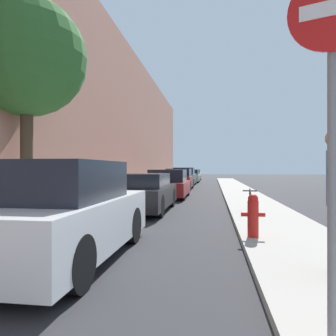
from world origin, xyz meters
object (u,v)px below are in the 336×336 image
(parked_car_black, at_px, (142,193))
(bicycle, at_px, (250,201))
(parked_car_champagne, at_px, (191,176))
(pedestrian, at_px, (336,191))
(parked_car_white, at_px, (65,214))
(traffic_sign_post, at_px, (333,76))
(parked_car_maroon, at_px, (179,180))
(parked_car_teal, at_px, (184,177))
(parked_car_red, at_px, (168,184))
(street_tree_near, at_px, (27,58))
(fire_hydrant, at_px, (253,215))
(parked_car_silver, at_px, (193,175))

(parked_car_black, xyz_separation_m, bicycle, (3.45, -0.70, -0.14))
(parked_car_champagne, distance_m, pedestrian, 27.77)
(parked_car_white, relative_size, traffic_sign_post, 1.32)
(parked_car_maroon, height_order, parked_car_champagne, parked_car_maroon)
(parked_car_teal, relative_size, traffic_sign_post, 1.55)
(parked_car_black, height_order, parked_car_red, parked_car_red)
(street_tree_near, xyz_separation_m, pedestrian, (6.30, -3.39, -3.14))
(street_tree_near, bearing_deg, traffic_sign_post, -42.39)
(parked_car_red, bearing_deg, parked_car_black, -92.19)
(parked_car_white, bearing_deg, street_tree_near, 130.98)
(parked_car_red, distance_m, fire_hydrant, 9.42)
(traffic_sign_post, relative_size, pedestrian, 1.65)
(parked_car_maroon, distance_m, pedestrian, 17.23)
(parked_car_maroon, height_order, traffic_sign_post, traffic_sign_post)
(parked_car_champagne, bearing_deg, street_tree_near, -96.02)
(parked_car_maroon, height_order, fire_hydrant, parked_car_maroon)
(parked_car_white, xyz_separation_m, parked_car_maroon, (0.05, 16.29, -0.06))
(parked_car_champagne, xyz_separation_m, pedestrian, (3.76, -27.51, 0.56))
(parked_car_champagne, distance_m, street_tree_near, 24.53)
(parked_car_champagne, distance_m, parked_car_silver, 5.32)
(street_tree_near, relative_size, fire_hydrant, 6.93)
(parked_car_maroon, relative_size, parked_car_teal, 0.92)
(parked_car_teal, relative_size, bicycle, 2.75)
(parked_car_maroon, xyz_separation_m, parked_car_teal, (-0.13, 5.22, 0.03))
(parked_car_white, distance_m, parked_car_silver, 32.32)
(parked_car_teal, bearing_deg, parked_car_black, -89.89)
(parked_car_maroon, bearing_deg, parked_car_champagne, 90.02)
(parked_car_teal, height_order, parked_car_champagne, parked_car_teal)
(parked_car_white, xyz_separation_m, parked_car_black, (-0.05, 5.64, -0.11))
(pedestrian, distance_m, bicycle, 5.51)
(parked_car_white, bearing_deg, pedestrian, -7.68)
(street_tree_near, bearing_deg, parked_car_silver, 85.17)
(parked_car_champagne, height_order, pedestrian, pedestrian)
(parked_car_maroon, bearing_deg, parked_car_white, -90.16)
(parked_car_silver, bearing_deg, parked_car_maroon, -89.78)
(pedestrian, bearing_deg, parked_car_red, -142.58)
(parked_car_black, relative_size, parked_car_red, 1.06)
(parked_car_white, bearing_deg, parked_car_red, 89.27)
(parked_car_red, xyz_separation_m, pedestrian, (3.66, -11.05, 0.53))
(parked_car_silver, relative_size, pedestrian, 2.21)
(parked_car_white, bearing_deg, bicycle, 55.50)
(parked_car_maroon, height_order, parked_car_teal, parked_car_teal)
(parked_car_white, height_order, parked_car_silver, parked_car_white)
(parked_car_silver, height_order, street_tree_near, street_tree_near)
(parked_car_red, relative_size, fire_hydrant, 4.82)
(fire_hydrant, bearing_deg, street_tree_near, 166.91)
(traffic_sign_post, bearing_deg, bicycle, 108.76)
(traffic_sign_post, bearing_deg, parked_car_champagne, 116.85)
(parked_car_white, distance_m, fire_hydrant, 3.46)
(parked_car_silver, relative_size, fire_hydrant, 4.83)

